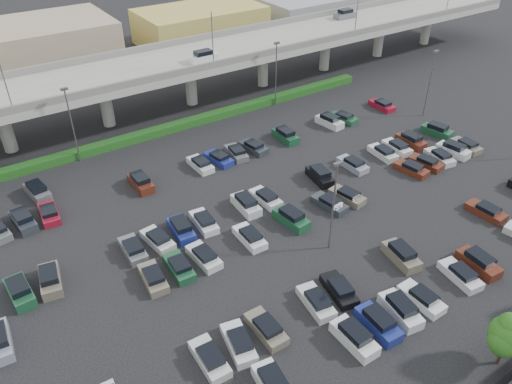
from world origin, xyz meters
TOP-DOWN VIEW (x-y plane):
  - ground at (0.00, 0.00)m, footprint 280.00×280.00m
  - overpass at (-0.17, 31.99)m, footprint 150.00×13.00m
  - hedge at (0.00, 25.00)m, footprint 66.00×1.60m
  - fence at (-0.05, -28.00)m, footprint 70.00×0.10m
  - tree_row at (0.70, -26.53)m, footprint 65.07×3.66m
  - parked_cars at (-0.39, -3.84)m, footprint 63.01×41.66m
  - light_poles at (-4.13, 2.00)m, footprint 66.90×48.38m
  - distant_buildings at (12.38, 61.81)m, footprint 138.00×24.00m

SIDE VIEW (x-z plane):
  - ground at x=0.00m, z-range 0.00..0.00m
  - hedge at x=0.00m, z-range 0.00..1.10m
  - parked_cars at x=-0.39m, z-range -0.21..1.46m
  - fence at x=-0.05m, z-range -0.10..1.90m
  - tree_row at x=0.70m, z-range 0.55..6.49m
  - distant_buildings at x=12.38m, z-range -0.76..8.24m
  - light_poles at x=-4.13m, z-range 1.09..11.39m
  - overpass at x=-0.17m, z-range -0.93..14.87m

